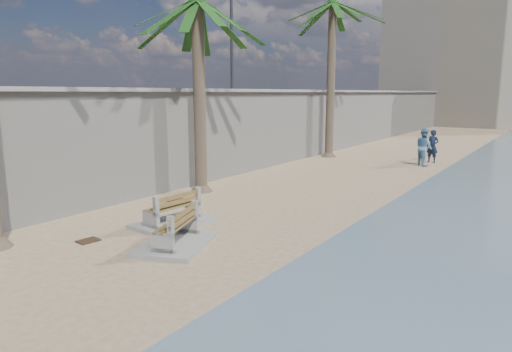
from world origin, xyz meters
The scene contains 13 objects.
ground_plane centered at (0.00, 0.00, 0.00)m, with size 140.00×140.00×0.00m, color tan.
seawall centered at (-5.20, 20.00, 1.75)m, with size 0.45×70.00×3.50m, color gray.
wall_cap centered at (-5.20, 20.00, 3.55)m, with size 0.80×70.00×0.12m, color gray.
end_building centered at (-2.00, 52.00, 7.00)m, with size 18.00×12.00×14.00m, color #B7AA93.
bench_near centered at (-0.68, 4.03, 0.36)m, with size 1.98×2.35×0.83m.
bench_far centered at (-1.93, 5.22, 0.37)m, with size 1.49×2.09×0.84m.
palm_mid centered at (-4.08, 8.81, 6.36)m, with size 5.00×5.00×7.34m.
palm_back centered at (-4.21, 19.50, 7.87)m, with size 5.00×5.00×8.90m.
streetlight centered at (-5.10, 12.00, 6.64)m, with size 0.28×0.28×5.12m.
person_a centered at (0.98, 20.47, 0.94)m, with size 0.68×0.46×1.88m, color #121C33.
person_b centered at (0.86, 19.27, 0.99)m, with size 0.95×0.74×1.98m, color teal.
debris_c centered at (-3.87, 7.30, 0.01)m, with size 0.69×0.55×0.03m, color #382616.
debris_d centered at (-2.64, 3.10, 0.01)m, with size 0.48×0.38×0.03m, color #382616.
Camera 1 is at (6.44, -3.18, 3.46)m, focal length 32.00 mm.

